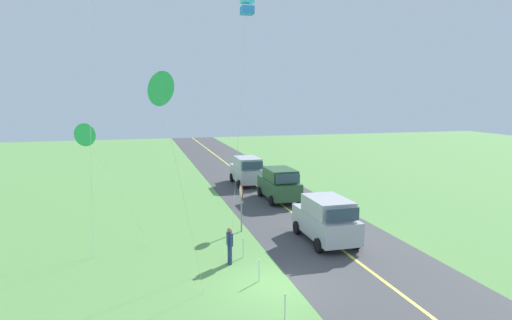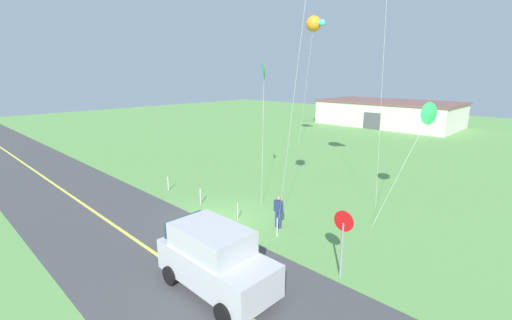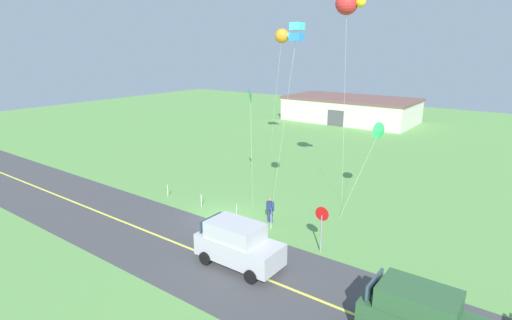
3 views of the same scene
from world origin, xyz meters
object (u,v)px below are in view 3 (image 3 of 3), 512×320
object	(u,v)px
kite_yellow_high	(283,36)
kite_green_far	(379,131)
kite_blue_mid	(251,95)
car_parked_east_near	(422,317)
kite_red_low	(297,32)
stop_sign	(322,220)
kite_pink_drift	(348,3)
warehouse_distant	(350,109)
person_adult_near	(270,209)
car_suv_foreground	(238,244)

from	to	relation	value
kite_yellow_high	kite_green_far	distance (m)	18.05
kite_blue_mid	kite_green_far	xyz separation A→B (m)	(8.06, 3.08, -2.05)
car_parked_east_near	kite_red_low	world-z (taller)	kite_red_low
kite_yellow_high	car_parked_east_near	bearing A→B (deg)	-47.12
stop_sign	kite_pink_drift	bearing A→B (deg)	108.69
car_parked_east_near	stop_sign	bearing A→B (deg)	146.19
warehouse_distant	car_parked_east_near	bearing A→B (deg)	-63.39
warehouse_distant	kite_red_low	bearing A→B (deg)	-70.93
stop_sign	kite_yellow_high	size ratio (longest dim) A/B	0.21
kite_red_low	kite_green_far	size ratio (longest dim) A/B	1.98
person_adult_near	kite_blue_mid	world-z (taller)	kite_blue_mid
kite_red_low	warehouse_distant	bearing A→B (deg)	109.07
kite_blue_mid	warehouse_distant	xyz separation A→B (m)	(-7.04, 33.75, -5.63)
kite_yellow_high	kite_green_far	xyz separation A→B (m)	(13.81, -9.79, -6.28)
stop_sign	kite_pink_drift	size ratio (longest dim) A/B	0.18
car_parked_east_near	kite_blue_mid	bearing A→B (deg)	148.79
kite_blue_mid	kite_green_far	world-z (taller)	kite_blue_mid
kite_blue_mid	warehouse_distant	world-z (taller)	kite_blue_mid
person_adult_near	kite_yellow_high	bearing A→B (deg)	-60.19
person_adult_near	kite_pink_drift	xyz separation A→B (m)	(2.00, 5.28, 12.26)
kite_red_low	kite_pink_drift	bearing A→B (deg)	93.66
car_parked_east_near	kite_blue_mid	distance (m)	17.70
car_suv_foreground	stop_sign	size ratio (longest dim) A/B	1.72
car_suv_foreground	kite_pink_drift	size ratio (longest dim) A/B	0.32
car_parked_east_near	car_suv_foreground	bearing A→B (deg)	176.89
car_suv_foreground	warehouse_distant	bearing A→B (deg)	106.45
person_adult_near	kite_red_low	bearing A→B (deg)	148.88
car_suv_foreground	kite_pink_drift	world-z (taller)	kite_pink_drift
car_suv_foreground	person_adult_near	xyz separation A→B (m)	(-1.62, 5.18, -0.29)
kite_blue_mid	kite_yellow_high	bearing A→B (deg)	114.07
person_adult_near	kite_yellow_high	distance (m)	21.31
person_adult_near	car_suv_foreground	bearing A→B (deg)	106.26
car_suv_foreground	warehouse_distant	distance (m)	43.64
kite_yellow_high	kite_pink_drift	bearing A→B (deg)	-42.56
car_parked_east_near	warehouse_distant	world-z (taller)	warehouse_distant
kite_green_far	kite_pink_drift	bearing A→B (deg)	-163.07
car_parked_east_near	stop_sign	xyz separation A→B (m)	(-6.17, 4.13, 0.65)
car_parked_east_near	stop_sign	world-z (taller)	stop_sign
stop_sign	kite_blue_mid	world-z (taller)	kite_blue_mid
kite_blue_mid	kite_yellow_high	xyz separation A→B (m)	(-5.75, 12.87, 4.23)
kite_green_far	kite_yellow_high	bearing A→B (deg)	144.67
stop_sign	kite_pink_drift	distance (m)	13.41
kite_blue_mid	kite_green_far	size ratio (longest dim) A/B	1.35
stop_sign	kite_blue_mid	bearing A→B (deg)	150.90
stop_sign	person_adult_near	size ratio (longest dim) A/B	1.60
kite_red_low	kite_yellow_high	world-z (taller)	kite_yellow_high
kite_pink_drift	kite_blue_mid	bearing A→B (deg)	-157.52
warehouse_distant	stop_sign	bearing A→B (deg)	-68.51
person_adult_near	kite_blue_mid	size ratio (longest dim) A/B	0.20
kite_yellow_high	car_suv_foreground	bearing A→B (deg)	-62.19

